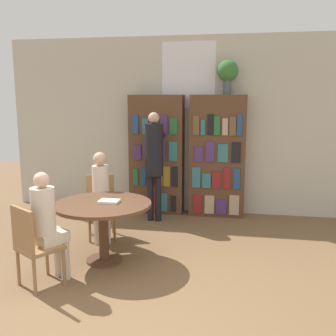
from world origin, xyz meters
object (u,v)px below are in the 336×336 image
object	(u,v)px
reading_table	(103,213)
seated_reader_left	(101,192)
chair_left_side	(101,203)
chair_near_camera	(33,243)
flower_vase	(228,72)
librarian_standing	(154,156)
seated_reader_right	(48,221)
bookshelf_right	(217,156)
bookshelf_left	(157,155)

from	to	relation	value
reading_table	seated_reader_left	world-z (taller)	seated_reader_left
chair_left_side	seated_reader_left	world-z (taller)	seated_reader_left
reading_table	chair_near_camera	world-z (taller)	chair_near_camera
flower_vase	seated_reader_left	xyz separation A→B (m)	(-1.64, -1.52, -1.68)
seated_reader_left	librarian_standing	world-z (taller)	librarian_standing
seated_reader_right	bookshelf_right	bearing A→B (deg)	92.35
chair_near_camera	chair_left_side	world-z (taller)	same
bookshelf_left	chair_left_side	world-z (taller)	bookshelf_left
chair_left_side	librarian_standing	distance (m)	1.19
chair_left_side	flower_vase	bearing A→B (deg)	-163.33
chair_near_camera	librarian_standing	bearing A→B (deg)	105.40
flower_vase	chair_left_side	world-z (taller)	flower_vase
reading_table	seated_reader_right	xyz separation A→B (m)	(-0.40, -0.62, 0.07)
bookshelf_right	seated_reader_left	size ratio (longest dim) A/B	1.63
flower_vase	librarian_standing	size ratio (longest dim) A/B	0.31
chair_left_side	seated_reader_right	xyz separation A→B (m)	(-0.06, -1.48, 0.19)
reading_table	chair_left_side	distance (m)	0.93
flower_vase	chair_left_side	xyz separation A→B (m)	(-1.71, -1.35, -1.89)
flower_vase	chair_near_camera	size ratio (longest dim) A/B	0.62
reading_table	bookshelf_right	bearing A→B (deg)	60.67
flower_vase	seated_reader_right	bearing A→B (deg)	-121.95
flower_vase	seated_reader_right	distance (m)	3.74
flower_vase	chair_left_side	size ratio (longest dim) A/B	0.62
bookshelf_left	bookshelf_right	xyz separation A→B (m)	(1.04, -0.00, -0.00)
bookshelf_right	flower_vase	distance (m)	1.38
chair_left_side	seated_reader_right	bearing A→B (deg)	66.22
flower_vase	librarian_standing	distance (m)	1.79
bookshelf_right	chair_near_camera	xyz separation A→B (m)	(-1.73, -2.98, -0.52)
seated_reader_right	seated_reader_left	bearing A→B (deg)	116.96
flower_vase	reading_table	distance (m)	3.14
bookshelf_left	chair_near_camera	bearing A→B (deg)	-103.07
chair_left_side	librarian_standing	world-z (taller)	librarian_standing
chair_left_side	seated_reader_left	bearing A→B (deg)	90.00
bookshelf_right	seated_reader_left	world-z (taller)	bookshelf_right
bookshelf_left	seated_reader_right	size ratio (longest dim) A/B	1.66
chair_near_camera	librarian_standing	distance (m)	2.65
reading_table	librarian_standing	xyz separation A→B (m)	(0.26, 1.70, 0.46)
bookshelf_left	flower_vase	world-z (taller)	flower_vase
chair_left_side	seated_reader_left	xyz separation A→B (m)	(0.07, -0.17, 0.20)
flower_vase	chair_near_camera	distance (m)	3.99
reading_table	seated_reader_right	size ratio (longest dim) A/B	0.95
reading_table	chair_left_side	world-z (taller)	chair_left_side
bookshelf_right	librarian_standing	world-z (taller)	bookshelf_right
seated_reader_left	reading_table	bearing A→B (deg)	90.00
librarian_standing	seated_reader_right	bearing A→B (deg)	-105.81
bookshelf_left	chair_left_side	bearing A→B (deg)	-111.80
bookshelf_left	flower_vase	xyz separation A→B (m)	(1.17, 0.00, 1.37)
bookshelf_left	seated_reader_left	size ratio (longest dim) A/B	1.63
bookshelf_right	reading_table	size ratio (longest dim) A/B	1.74
bookshelf_left	seated_reader_left	distance (m)	1.62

